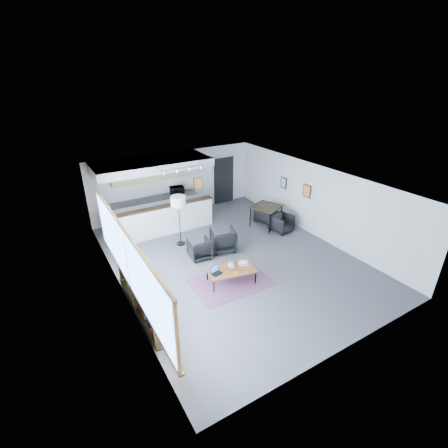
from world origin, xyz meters
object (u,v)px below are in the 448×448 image
armchair_right (223,239)px  dining_chair_far (265,214)px  armchair_left (199,248)px  dining_table (266,208)px  dining_chair_near (282,224)px  floor_lamp (178,203)px  laptop (215,271)px  microwave (177,189)px  book_stack (244,263)px  ceramic_pot (232,265)px  coffee_table (231,270)px

armchair_right → dining_chair_far: (2.62, 1.10, -0.09)m
armchair_left → dining_chair_far: (3.53, 1.15, -0.04)m
armchair_left → dining_table: dining_table is taller
dining_chair_near → dining_chair_far: 1.03m
floor_lamp → dining_chair_far: floor_lamp is taller
laptop → floor_lamp: bearing=72.1°
microwave → dining_chair_near: bearing=-42.7°
book_stack → dining_chair_near: bearing=31.2°
armchair_left → microwave: size_ratio=1.26×
laptop → armchair_right: (1.24, 1.67, -0.10)m
ceramic_pot → dining_table: 3.99m
book_stack → armchair_right: (0.31, 1.69, -0.07)m
book_stack → dining_chair_near: (2.91, 1.77, -0.17)m
laptop → armchair_left: 1.66m
book_stack → armchair_right: armchair_right is taller
laptop → ceramic_pot: 0.52m
armchair_left → dining_chair_far: size_ratio=1.13×
armchair_left → ceramic_pot: bearing=103.0°
armchair_left → armchair_right: 0.92m
ceramic_pot → armchair_right: (0.72, 1.70, -0.15)m
microwave → floor_lamp: bearing=-102.2°
laptop → ceramic_pot: ceramic_pot is taller
ceramic_pot → armchair_right: armchair_right is taller
ceramic_pot → dining_chair_near: size_ratio=0.38×
dining_chair_far → armchair_right: bearing=-0.0°
laptop → ceramic_pot: bearing=-18.5°
microwave → dining_table: bearing=-38.5°
armchair_left → dining_chair_far: armchair_left is taller
coffee_table → book_stack: book_stack is taller
coffee_table → dining_table: dining_table is taller
coffee_table → dining_chair_far: 4.40m
floor_lamp → dining_table: size_ratio=1.40×
dining_chair_far → book_stack: bearing=20.8°
laptop → dining_table: (3.63, 2.45, 0.25)m
dining_chair_near → microwave: 4.48m
ceramic_pot → dining_chair_far: (3.33, 2.81, -0.25)m
dining_chair_far → ceramic_pot: bearing=17.2°
microwave → laptop: bearing=-92.9°
ceramic_pot → microwave: (0.60, 5.25, 0.56)m
dining_chair_near → microwave: bearing=116.2°
armchair_right → dining_table: (2.39, 0.79, 0.35)m
coffee_table → laptop: laptop is taller
laptop → coffee_table: bearing=-20.7°
floor_lamp → armchair_right: bearing=-46.0°
armchair_left → floor_lamp: size_ratio=0.39×
armchair_right → coffee_table: bearing=82.8°
coffee_table → armchair_left: bearing=106.7°
dining_table → laptop: bearing=-145.9°
dining_table → dining_chair_far: bearing=54.6°
ceramic_pot → laptop: bearing=176.0°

